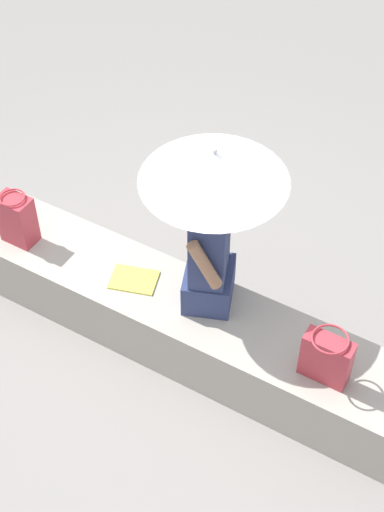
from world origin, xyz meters
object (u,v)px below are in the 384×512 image
Objects in this scene: magazine at (134,280)px; handbag_black at (17,219)px; person_seated at (210,251)px; tote_bag_canvas at (326,358)px; parasol at (214,167)px.

handbag_black is at bearing 166.90° from magazine.
person_seated reaches higher than magazine.
person_seated is at bearing 167.51° from tote_bag_canvas.
parasol is at bearing 163.00° from tote_bag_canvas.
person_seated is 2.49× the size of handbag_black.
magazine is (-0.46, -0.12, -0.38)m from person_seated.
handbag_black is (-1.28, -0.18, -0.21)m from person_seated.
parasol is 1.17m from tote_bag_canvas.
person_seated is at bearing -71.89° from parasol.
tote_bag_canvas is at bearing -20.51° from magazine.
magazine is (0.82, 0.06, -0.17)m from handbag_black.
person_seated reaches higher than tote_bag_canvas.
person_seated is 2.74× the size of tote_bag_canvas.
handbag_black is 1.29× the size of magazine.
handbag_black is 1.10× the size of tote_bag_canvas.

